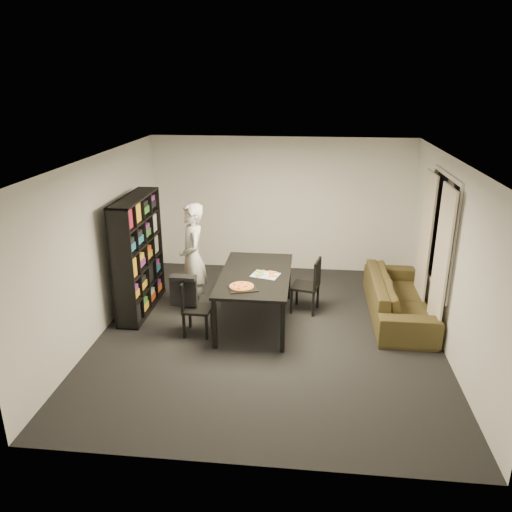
# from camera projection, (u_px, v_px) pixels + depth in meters

# --- Properties ---
(room) EXTENTS (5.01, 5.51, 2.61)m
(room) POSITION_uv_depth(u_px,v_px,m) (269.00, 251.00, 7.09)
(room) COLOR black
(room) RESTS_ON ground
(window_pane) EXTENTS (0.02, 1.40, 1.60)m
(window_pane) POSITION_uv_depth(u_px,v_px,m) (441.00, 231.00, 7.33)
(window_pane) COLOR black
(window_pane) RESTS_ON room
(window_frame) EXTENTS (0.03, 1.52, 1.72)m
(window_frame) POSITION_uv_depth(u_px,v_px,m) (441.00, 231.00, 7.33)
(window_frame) COLOR white
(window_frame) RESTS_ON room
(curtain_left) EXTENTS (0.03, 0.70, 2.25)m
(curtain_left) POSITION_uv_depth(u_px,v_px,m) (441.00, 266.00, 6.97)
(curtain_left) COLOR beige
(curtain_left) RESTS_ON room
(curtain_right) EXTENTS (0.03, 0.70, 2.25)m
(curtain_right) POSITION_uv_depth(u_px,v_px,m) (425.00, 243.00, 7.95)
(curtain_right) COLOR beige
(curtain_right) RESTS_ON room
(bookshelf) EXTENTS (0.35, 1.50, 1.90)m
(bookshelf) POSITION_uv_depth(u_px,v_px,m) (138.00, 255.00, 7.99)
(bookshelf) COLOR black
(bookshelf) RESTS_ON room
(dining_table) EXTENTS (1.06, 1.91, 0.80)m
(dining_table) POSITION_uv_depth(u_px,v_px,m) (255.00, 278.00, 7.66)
(dining_table) COLOR black
(dining_table) RESTS_ON room
(chair_left) EXTENTS (0.41, 0.41, 0.85)m
(chair_left) POSITION_uv_depth(u_px,v_px,m) (192.00, 304.00, 7.35)
(chair_left) COLOR black
(chair_left) RESTS_ON room
(chair_right) EXTENTS (0.50, 0.50, 0.90)m
(chair_right) POSITION_uv_depth(u_px,v_px,m) (311.00, 282.00, 8.06)
(chair_right) COLOR black
(chair_right) RESTS_ON room
(draped_jacket) EXTENTS (0.40, 0.18, 0.47)m
(draped_jacket) POSITION_uv_depth(u_px,v_px,m) (184.00, 290.00, 7.30)
(draped_jacket) COLOR black
(draped_jacket) RESTS_ON chair_left
(person) EXTENTS (0.64, 0.77, 1.80)m
(person) POSITION_uv_depth(u_px,v_px,m) (193.00, 259.00, 7.98)
(person) COLOR silver
(person) RESTS_ON room
(baking_tray) EXTENTS (0.48, 0.43, 0.01)m
(baking_tray) POSITION_uv_depth(u_px,v_px,m) (243.00, 288.00, 7.10)
(baking_tray) COLOR black
(baking_tray) RESTS_ON dining_table
(pepperoni_pizza) EXTENTS (0.35, 0.35, 0.03)m
(pepperoni_pizza) POSITION_uv_depth(u_px,v_px,m) (242.00, 286.00, 7.10)
(pepperoni_pizza) COLOR #A66E30
(pepperoni_pizza) RESTS_ON dining_table
(kitchen_towel) EXTENTS (0.47, 0.40, 0.01)m
(kitchen_towel) POSITION_uv_depth(u_px,v_px,m) (265.00, 275.00, 7.58)
(kitchen_towel) COLOR white
(kitchen_towel) RESTS_ON dining_table
(pizza_slices) EXTENTS (0.45, 0.41, 0.01)m
(pizza_slices) POSITION_uv_depth(u_px,v_px,m) (266.00, 274.00, 7.60)
(pizza_slices) COLOR gold
(pizza_slices) RESTS_ON dining_table
(sofa) EXTENTS (0.88, 2.25, 0.66)m
(sofa) POSITION_uv_depth(u_px,v_px,m) (399.00, 297.00, 7.95)
(sofa) COLOR #383916
(sofa) RESTS_ON room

